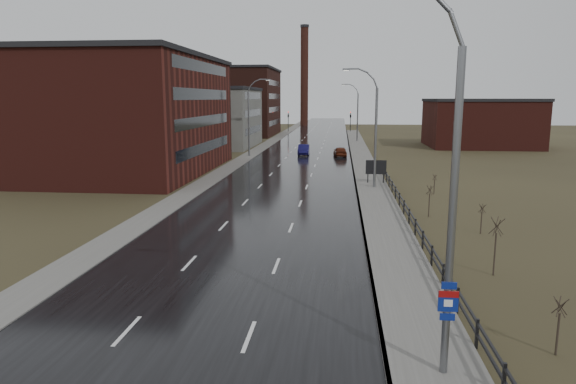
% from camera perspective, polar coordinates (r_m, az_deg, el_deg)
% --- Properties ---
extents(road, '(14.00, 300.00, 0.06)m').
position_cam_1_polar(road, '(73.84, 1.52, 3.73)').
color(road, black).
rests_on(road, ground).
extents(sidewalk_right, '(3.20, 180.00, 0.18)m').
position_cam_1_polar(sidewalk_right, '(48.98, 9.38, 0.26)').
color(sidewalk_right, '#595651').
rests_on(sidewalk_right, ground).
extents(curb_right, '(0.16, 180.00, 0.18)m').
position_cam_1_polar(curb_right, '(48.90, 7.61, 0.30)').
color(curb_right, slate).
rests_on(curb_right, ground).
extents(sidewalk_left, '(2.40, 260.00, 0.12)m').
position_cam_1_polar(sidewalk_left, '(74.89, -4.76, 3.82)').
color(sidewalk_left, '#595651').
rests_on(sidewalk_left, ground).
extents(warehouse_near, '(22.44, 28.56, 13.50)m').
position_cam_1_polar(warehouse_near, '(63.90, -18.86, 8.21)').
color(warehouse_near, '#471914').
rests_on(warehouse_near, ground).
extents(warehouse_mid, '(16.32, 20.40, 10.50)m').
position_cam_1_polar(warehouse_mid, '(94.16, -8.71, 8.25)').
color(warehouse_mid, slate).
rests_on(warehouse_mid, ground).
extents(warehouse_far, '(26.52, 24.48, 15.50)m').
position_cam_1_polar(warehouse_far, '(124.44, -7.53, 9.92)').
color(warehouse_far, '#331611').
rests_on(warehouse_far, ground).
extents(building_right, '(18.36, 16.32, 8.50)m').
position_cam_1_polar(building_right, '(98.42, 20.59, 7.22)').
color(building_right, '#471914').
rests_on(building_right, ground).
extents(smokestack, '(2.70, 2.70, 30.70)m').
position_cam_1_polar(smokestack, '(163.68, 1.83, 12.81)').
color(smokestack, '#331611').
rests_on(smokestack, ground).
extents(streetlight_main, '(3.91, 0.29, 12.11)m').
position_cam_1_polar(streetlight_main, '(15.63, 16.81, 0.66)').
color(streetlight_main, slate).
rests_on(streetlight_main, ground).
extents(streetlight_right_mid, '(3.36, 0.28, 11.35)m').
position_cam_1_polar(streetlight_right_mid, '(49.30, 9.39, 7.06)').
color(streetlight_right_mid, slate).
rests_on(streetlight_right_mid, ground).
extents(streetlight_left, '(3.36, 0.28, 11.35)m').
position_cam_1_polar(streetlight_left, '(76.33, -4.18, 8.30)').
color(streetlight_left, slate).
rests_on(streetlight_left, ground).
extents(streetlight_right_far, '(3.36, 0.28, 11.35)m').
position_cam_1_polar(streetlight_right_far, '(103.22, 7.58, 8.78)').
color(streetlight_right_far, slate).
rests_on(streetlight_right_far, ground).
extents(guardrail, '(0.10, 53.05, 1.10)m').
position_cam_1_polar(guardrail, '(32.77, 14.14, -3.83)').
color(guardrail, black).
rests_on(guardrail, ground).
extents(shrub_b, '(0.49, 0.51, 2.05)m').
position_cam_1_polar(shrub_b, '(19.95, 27.85, -12.94)').
color(shrub_b, '#382D23').
rests_on(shrub_b, ground).
extents(shrub_c, '(0.68, 0.72, 2.91)m').
position_cam_1_polar(shrub_c, '(27.03, 22.05, -5.48)').
color(shrub_c, '#382D23').
rests_on(shrub_c, ground).
extents(shrub_d, '(0.47, 0.49, 1.95)m').
position_cam_1_polar(shrub_d, '(35.03, 20.70, -2.73)').
color(shrub_d, '#382D23').
rests_on(shrub_d, ground).
extents(shrub_e, '(0.55, 0.58, 2.33)m').
position_cam_1_polar(shrub_e, '(38.86, 15.43, -0.88)').
color(shrub_e, '#382D23').
rests_on(shrub_e, ground).
extents(shrub_f, '(0.43, 0.45, 1.79)m').
position_cam_1_polar(shrub_f, '(48.45, 15.96, 0.92)').
color(shrub_f, '#382D23').
rests_on(shrub_f, ground).
extents(billboard, '(2.05, 0.17, 2.47)m').
position_cam_1_polar(billboard, '(52.27, 9.75, 2.64)').
color(billboard, black).
rests_on(billboard, ground).
extents(traffic_light_left, '(0.58, 2.73, 5.30)m').
position_cam_1_polar(traffic_light_left, '(133.87, 0.03, 8.68)').
color(traffic_light_left, black).
rests_on(traffic_light_left, ground).
extents(traffic_light_right, '(0.58, 2.73, 5.30)m').
position_cam_1_polar(traffic_light_right, '(133.22, 6.97, 8.60)').
color(traffic_light_right, black).
rests_on(traffic_light_right, ground).
extents(car_near, '(1.77, 4.78, 1.56)m').
position_cam_1_polar(car_near, '(78.65, 1.76, 4.69)').
color(car_near, '#0F0D41').
rests_on(car_near, ground).
extents(car_far, '(2.16, 4.53, 1.49)m').
position_cam_1_polar(car_far, '(76.44, 5.82, 4.45)').
color(car_far, '#501C0D').
rests_on(car_far, ground).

